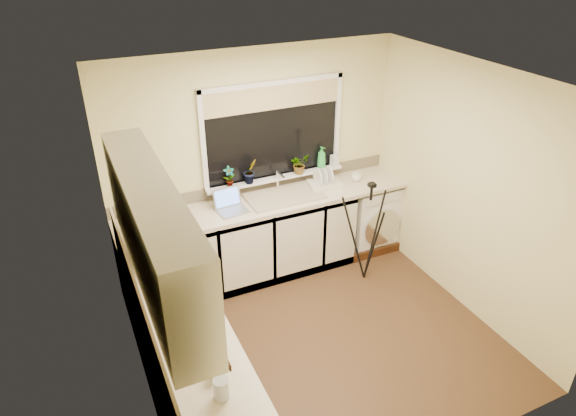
{
  "coord_description": "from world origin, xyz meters",
  "views": [
    {
      "loc": [
        -1.82,
        -3.23,
        3.45
      ],
      "look_at": [
        -0.06,
        0.55,
        1.15
      ],
      "focal_mm": 31.77,
      "sensor_mm": 36.0,
      "label": 1
    }
  ],
  "objects": [
    {
      "name": "steel_jar",
      "position": [
        -1.34,
        -0.11,
        0.96
      ],
      "size": [
        0.09,
        0.09,
        0.12
      ],
      "primitive_type": "cylinder",
      "color": "white",
      "rests_on": "worktop_left"
    },
    {
      "name": "sink",
      "position": [
        0.2,
        1.2,
        0.91
      ],
      "size": [
        0.82,
        0.46,
        0.03
      ],
      "primitive_type": "cube",
      "color": "tan",
      "rests_on": "worktop_back"
    },
    {
      "name": "splashback_left",
      "position": [
        -1.59,
        -0.3,
        1.12
      ],
      "size": [
        0.02,
        2.4,
        0.45
      ],
      "primitive_type": "cube",
      "color": "beige",
      "rests_on": "wall_left"
    },
    {
      "name": "cup_back",
      "position": [
        1.12,
        1.22,
        0.95
      ],
      "size": [
        0.15,
        0.15,
        0.09
      ],
      "primitive_type": "imported",
      "rotation": [
        0.0,
        0.0,
        0.37
      ],
      "color": "white",
      "rests_on": "worktop_back"
    },
    {
      "name": "floor",
      "position": [
        0.0,
        0.0,
        0.0
      ],
      "size": [
        3.2,
        3.2,
        0.0
      ],
      "primitive_type": "plane",
      "color": "#4E341F",
      "rests_on": "ground"
    },
    {
      "name": "cup_left",
      "position": [
        -1.25,
        -0.89,
        0.94
      ],
      "size": [
        0.1,
        0.1,
        0.08
      ],
      "primitive_type": "imported",
      "rotation": [
        0.0,
        0.0,
        0.08
      ],
      "color": "beige",
      "rests_on": "worktop_left"
    },
    {
      "name": "washing_machine",
      "position": [
        1.33,
        1.22,
        0.4
      ],
      "size": [
        0.57,
        0.55,
        0.81
      ],
      "primitive_type": "cube",
      "rotation": [
        0.0,
        0.0,
        0.0
      ],
      "color": "white",
      "rests_on": "floor"
    },
    {
      "name": "wall_left",
      "position": [
        -1.6,
        0.0,
        1.23
      ],
      "size": [
        0.0,
        3.0,
        3.0
      ],
      "primitive_type": "plane",
      "rotation": [
        1.57,
        0.0,
        1.57
      ],
      "color": "beige",
      "rests_on": "ground"
    },
    {
      "name": "glass_jug",
      "position": [
        -1.26,
        -1.07,
        0.97
      ],
      "size": [
        0.1,
        0.1,
        0.15
      ],
      "primitive_type": "cylinder",
      "color": "#B7BDC3",
      "rests_on": "worktop_left"
    },
    {
      "name": "plant_a",
      "position": [
        -0.34,
        1.4,
        1.16
      ],
      "size": [
        0.13,
        0.09,
        0.23
      ],
      "primitive_type": "imported",
      "rotation": [
        0.0,
        0.0,
        0.05
      ],
      "color": "#999999",
      "rests_on": "windowsill"
    },
    {
      "name": "ceiling",
      "position": [
        0.0,
        0.0,
        2.45
      ],
      "size": [
        3.2,
        3.2,
        0.0
      ],
      "primitive_type": "plane",
      "rotation": [
        3.14,
        0.0,
        0.0
      ],
      "color": "white",
      "rests_on": "ground"
    },
    {
      "name": "wall_back",
      "position": [
        0.0,
        1.5,
        1.23
      ],
      "size": [
        3.2,
        0.0,
        3.2
      ],
      "primitive_type": "plane",
      "rotation": [
        1.57,
        0.0,
        0.0
      ],
      "color": "beige",
      "rests_on": "ground"
    },
    {
      "name": "soap_bottle_green",
      "position": [
        0.77,
        1.43,
        1.17
      ],
      "size": [
        0.13,
        0.13,
        0.25
      ],
      "primitive_type": "imported",
      "rotation": [
        0.0,
        0.0,
        0.4
      ],
      "color": "green",
      "rests_on": "windowsill"
    },
    {
      "name": "splashback_back",
      "position": [
        0.0,
        1.49,
        0.97
      ],
      "size": [
        3.2,
        0.02,
        0.14
      ],
      "primitive_type": "cube",
      "color": "beige",
      "rests_on": "wall_back"
    },
    {
      "name": "tripod",
      "position": [
        0.91,
        0.62,
        0.59
      ],
      "size": [
        0.77,
        0.77,
        1.18
      ],
      "primitive_type": null,
      "rotation": [
        0.0,
        0.0,
        0.42
      ],
      "color": "black",
      "rests_on": "floor"
    },
    {
      "name": "window_glass",
      "position": [
        0.2,
        1.49,
        1.55
      ],
      "size": [
        1.5,
        0.02,
        1.0
      ],
      "primitive_type": "cube",
      "color": "black",
      "rests_on": "wall_back"
    },
    {
      "name": "laptop",
      "position": [
        -0.42,
        1.18,
        0.96
      ],
      "size": [
        0.32,
        0.3,
        0.22
      ],
      "rotation": [
        0.0,
        0.0,
        0.11
      ],
      "color": "gray",
      "rests_on": "worktop_back"
    },
    {
      "name": "upper_cabinet",
      "position": [
        -1.44,
        -0.45,
        1.8
      ],
      "size": [
        0.28,
        1.9,
        0.7
      ],
      "primitive_type": "cube",
      "color": "silver",
      "rests_on": "wall_left"
    },
    {
      "name": "wall_right",
      "position": [
        1.6,
        0.0,
        1.23
      ],
      "size": [
        0.0,
        3.0,
        3.0
      ],
      "primitive_type": "plane",
      "rotation": [
        1.57,
        0.0,
        -1.57
      ],
      "color": "beige",
      "rests_on": "ground"
    },
    {
      "name": "dish_rack",
      "position": [
        0.71,
        1.23,
        0.93
      ],
      "size": [
        0.39,
        0.32,
        0.05
      ],
      "primitive_type": "cube",
      "rotation": [
        0.0,
        0.0,
        -0.18
      ],
      "color": "beige",
      "rests_on": "worktop_back"
    },
    {
      "name": "worktop_back",
      "position": [
        0.0,
        1.2,
        0.88
      ],
      "size": [
        3.2,
        0.6,
        0.04
      ],
      "primitive_type": "cube",
      "color": "beige",
      "rests_on": "base_cabinet_back"
    },
    {
      "name": "plant_d",
      "position": [
        0.47,
        1.4,
        1.16
      ],
      "size": [
        0.25,
        0.23,
        0.22
      ],
      "primitive_type": "imported",
      "rotation": [
        0.0,
        0.0,
        0.34
      ],
      "color": "#999999",
      "rests_on": "windowsill"
    },
    {
      "name": "microwave",
      "position": [
        -1.26,
        0.7,
        1.06
      ],
      "size": [
        0.44,
        0.6,
        0.31
      ],
      "primitive_type": "imported",
      "rotation": [
        0.0,
        0.0,
        1.67
      ],
      "color": "white",
      "rests_on": "worktop_left"
    },
    {
      "name": "window_blind",
      "position": [
        0.2,
        1.46,
        1.92
      ],
      "size": [
        1.5,
        0.02,
        0.25
      ],
      "primitive_type": "cube",
      "color": "tan",
      "rests_on": "wall_back"
    },
    {
      "name": "soap_bottle_clear",
      "position": [
        0.93,
        1.42,
        1.14
      ],
      "size": [
        0.09,
        0.09,
        0.18
      ],
      "primitive_type": "imported",
      "rotation": [
        0.0,
        0.0,
        0.11
      ],
      "color": "#999999",
      "rests_on": "windowsill"
    },
    {
      "name": "plant_b",
      "position": [
        -0.11,
        1.39,
        1.19
      ],
      "size": [
        0.17,
        0.15,
        0.27
      ],
      "primitive_type": "imported",
      "rotation": [
        0.0,
        0.0,
        0.23
      ],
      "color": "#999999",
      "rests_on": "windowsill"
    },
    {
      "name": "base_cabinet_back",
      "position": [
        -0.33,
        1.2,
        0.43
      ],
      "size": [
        2.55,
        0.6,
        0.86
      ],
      "primitive_type": "cube",
      "color": "silver",
      "rests_on": "floor"
    },
    {
      "name": "worktop_left",
      "position": [
        -1.3,
        -0.3,
        0.88
      ],
      "size": [
        0.6,
        2.4,
        0.04
      ],
      "primitive_type": "cube",
      "color": "beige",
      "rests_on": "base_cabinet_left"
    },
    {
      "name": "windowsill",
      "position": [
        0.2,
        1.43,
        1.04
      ],
      "size": [
        1.6,
        0.14,
        0.03
      ],
      "primitive_type": "cube",
      "color": "white",
      "rests_on": "wall_back"
    },
    {
      "name": "wall_front",
      "position": [
        0.0,
        -1.5,
        1.23
      ],
      "size": [
        3.2,
        0.0,
        3.2
      ],
      "primitive_type": "plane",
      "rotation": [
        -1.57,
        0.0,
        0.0
      ],
      "color": "beige",
      "rests_on": "ground"
    },
    {
      "name": "faucet",
      "position": [
        0.2,
        1.38,
        1.02
      ],
      "size": [
        0.03,
        0.03,
        0.24
      ],
      "primitive_type": "cylinder",
      "color": "silver",
      "rests_on": "worktop_back"
    },
    {
      "name": "kettle",
      "position": [
        -1.21,
        0.3,
        1.01
      ],
      "size": [
        0.17,
        0.17,
        0.22
      ],
      "primitive_type": "cylinder",
      "color": "white",
      "rests_on": "worktop_left"
    },
    {
      "name": "base_cabinet_left",
      "position": [
        -1.3,
        -0.3,
        0.43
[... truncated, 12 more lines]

